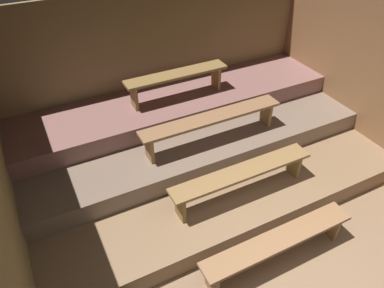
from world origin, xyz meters
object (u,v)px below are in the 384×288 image
at_px(bench_lower_center, 242,175).
at_px(bench_upper_center, 177,78).
at_px(bench_middle_center, 212,121).
at_px(bench_floor_center, 278,243).

bearing_deg(bench_lower_center, bench_upper_center, 91.82).
distance_m(bench_middle_center, bench_upper_center, 1.00).
relative_size(bench_floor_center, bench_upper_center, 1.20).
bearing_deg(bench_middle_center, bench_lower_center, -93.49).
distance_m(bench_floor_center, bench_lower_center, 0.99).
xyz_separation_m(bench_floor_center, bench_upper_center, (0.01, 2.82, 0.88)).
bearing_deg(bench_floor_center, bench_upper_center, 89.73).
height_order(bench_lower_center, bench_middle_center, bench_middle_center).
bearing_deg(bench_floor_center, bench_middle_center, 86.03).
xyz_separation_m(bench_floor_center, bench_middle_center, (0.13, 1.87, 0.59)).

